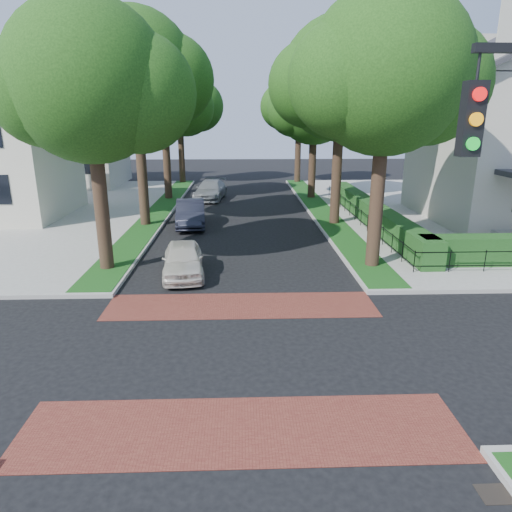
# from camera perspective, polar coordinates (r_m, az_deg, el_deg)

# --- Properties ---
(ground) EXTENTS (120.00, 120.00, 0.00)m
(ground) POSITION_cam_1_polar(r_m,az_deg,el_deg) (12.59, -1.82, -11.94)
(ground) COLOR black
(ground) RESTS_ON ground
(crosswalk_far) EXTENTS (9.00, 2.20, 0.01)m
(crosswalk_far) POSITION_cam_1_polar(r_m,az_deg,el_deg) (15.47, -1.87, -6.19)
(crosswalk_far) COLOR maroon
(crosswalk_far) RESTS_ON ground
(crosswalk_near) EXTENTS (9.00, 2.20, 0.01)m
(crosswalk_near) POSITION_cam_1_polar(r_m,az_deg,el_deg) (9.90, -1.75, -20.88)
(crosswalk_near) COLOR maroon
(crosswalk_near) RESTS_ON ground
(storm_drain) EXTENTS (0.65, 0.45, 0.01)m
(storm_drain) POSITION_cam_1_polar(r_m,az_deg,el_deg) (9.57, 27.99, -24.78)
(storm_drain) COLOR black
(storm_drain) RESTS_ON ground
(grass_strip_ne) EXTENTS (1.60, 29.80, 0.02)m
(grass_strip_ne) POSITION_cam_1_polar(r_m,az_deg,el_deg) (31.17, 8.07, 5.81)
(grass_strip_ne) COLOR #154513
(grass_strip_ne) RESTS_ON sidewalk_ne
(grass_strip_nw) EXTENTS (1.60, 29.80, 0.02)m
(grass_strip_nw) POSITION_cam_1_polar(r_m,az_deg,el_deg) (31.18, -11.98, 5.61)
(grass_strip_nw) COLOR #154513
(grass_strip_nw) RESTS_ON sidewalk_nw
(tree_right_near) EXTENTS (7.75, 6.67, 10.66)m
(tree_right_near) POSITION_cam_1_polar(r_m,az_deg,el_deg) (19.16, 16.10, 20.95)
(tree_right_near) COLOR black
(tree_right_near) RESTS_ON sidewalk_ne
(tree_right_mid) EXTENTS (8.25, 7.09, 11.22)m
(tree_right_mid) POSITION_cam_1_polar(r_m,az_deg,el_deg) (26.94, 10.74, 20.71)
(tree_right_mid) COLOR black
(tree_right_mid) RESTS_ON sidewalk_ne
(tree_right_far) EXTENTS (7.25, 6.23, 9.74)m
(tree_right_far) POSITION_cam_1_polar(r_m,az_deg,el_deg) (35.70, 7.41, 18.12)
(tree_right_far) COLOR black
(tree_right_far) RESTS_ON sidewalk_ne
(tree_right_back) EXTENTS (7.50, 6.45, 10.20)m
(tree_right_back) POSITION_cam_1_polar(r_m,az_deg,el_deg) (44.62, 5.51, 18.37)
(tree_right_back) COLOR black
(tree_right_back) RESTS_ON sidewalk_ne
(tree_left_near) EXTENTS (7.50, 6.45, 10.20)m
(tree_left_near) POSITION_cam_1_polar(r_m,az_deg,el_deg) (19.08, -19.61, 19.59)
(tree_left_near) COLOR black
(tree_left_near) RESTS_ON sidewalk_nw
(tree_left_mid) EXTENTS (8.00, 6.88, 11.48)m
(tree_left_mid) POSITION_cam_1_polar(r_m,az_deg,el_deg) (26.92, -14.55, 21.25)
(tree_left_mid) COLOR black
(tree_left_mid) RESTS_ON sidewalk_nw
(tree_left_far) EXTENTS (7.00, 6.02, 9.86)m
(tree_left_far) POSITION_cam_1_polar(r_m,az_deg,el_deg) (35.67, -11.27, 18.29)
(tree_left_far) COLOR black
(tree_left_far) RESTS_ON sidewalk_nw
(tree_left_back) EXTENTS (7.75, 6.66, 10.44)m
(tree_left_back) POSITION_cam_1_polar(r_m,az_deg,el_deg) (44.61, -9.41, 18.42)
(tree_left_back) COLOR black
(tree_left_back) RESTS_ON sidewalk_nw
(hedge_main_road) EXTENTS (1.00, 18.00, 1.20)m
(hedge_main_road) POSITION_cam_1_polar(r_m,az_deg,el_deg) (27.66, 14.27, 5.29)
(hedge_main_road) COLOR #193C14
(hedge_main_road) RESTS_ON sidewalk_ne
(fence_main_road) EXTENTS (0.06, 18.00, 0.90)m
(fence_main_road) POSITION_cam_1_polar(r_m,az_deg,el_deg) (27.47, 12.64, 5.01)
(fence_main_road) COLOR black
(fence_main_road) RESTS_ON sidewalk_ne
(house_left_far) EXTENTS (10.00, 9.00, 10.14)m
(house_left_far) POSITION_cam_1_polar(r_m,az_deg,el_deg) (45.74, -22.52, 14.39)
(house_left_far) COLOR beige
(house_left_far) RESTS_ON sidewalk_nw
(parked_car_front) EXTENTS (2.01, 4.07, 1.34)m
(parked_car_front) POSITION_cam_1_polar(r_m,az_deg,el_deg) (18.38, -9.11, -0.41)
(parked_car_front) COLOR silver
(parked_car_front) RESTS_ON ground
(parked_car_middle) EXTENTS (2.01, 4.71, 1.51)m
(parked_car_middle) POSITION_cam_1_polar(r_m,az_deg,el_deg) (26.83, -8.18, 5.31)
(parked_car_middle) COLOR black
(parked_car_middle) RESTS_ON ground
(parked_car_rear) EXTENTS (2.61, 5.17, 1.44)m
(parked_car_rear) POSITION_cam_1_polar(r_m,az_deg,el_deg) (35.72, -5.71, 8.21)
(parked_car_rear) COLOR gray
(parked_car_rear) RESTS_ON ground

